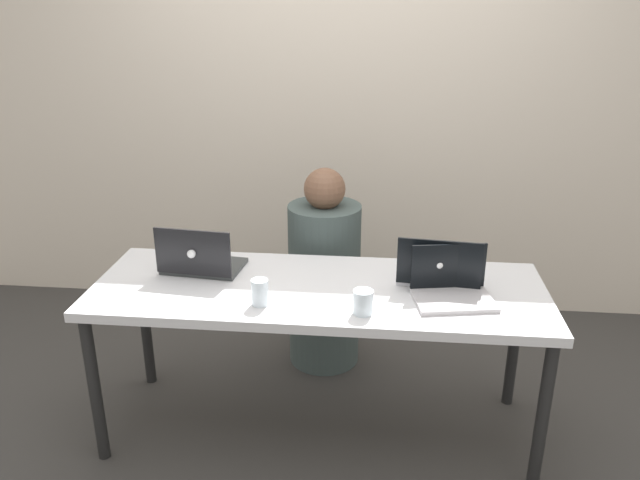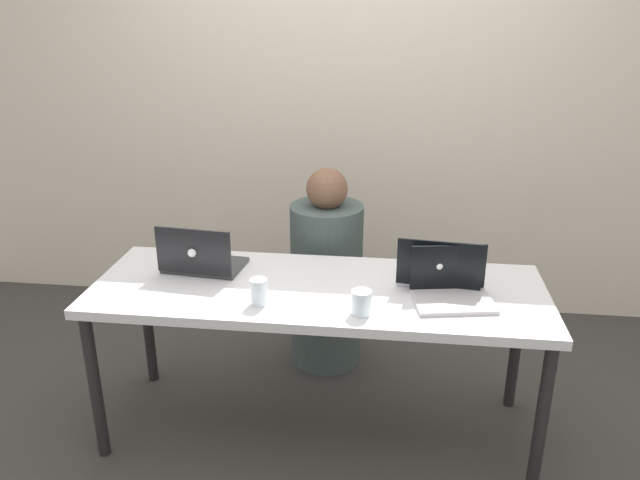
{
  "view_description": "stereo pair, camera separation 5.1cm",
  "coord_description": "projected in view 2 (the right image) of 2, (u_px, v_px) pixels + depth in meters",
  "views": [
    {
      "loc": [
        0.24,
        -2.32,
        1.82
      ],
      "look_at": [
        0.0,
        0.07,
        0.89
      ],
      "focal_mm": 35.0,
      "sensor_mm": 36.0,
      "label": 1
    },
    {
      "loc": [
        0.29,
        -2.31,
        1.82
      ],
      "look_at": [
        0.0,
        0.07,
        0.89
      ],
      "focal_mm": 35.0,
      "sensor_mm": 36.0,
      "label": 2
    }
  ],
  "objects": [
    {
      "name": "laptop_front_right",
      "position": [
        451.0,
        290.0,
        2.44
      ],
      "size": [
        0.34,
        0.26,
        0.2
      ],
      "rotation": [
        0.0,
        0.0,
        0.18
      ],
      "color": "#B5B1B4",
      "rests_on": "desk"
    },
    {
      "name": "laptop_back_left",
      "position": [
        201.0,
        261.0,
        2.7
      ],
      "size": [
        0.35,
        0.27,
        0.22
      ],
      "rotation": [
        0.0,
        0.0,
        3.04
      ],
      "color": "#363A3B",
      "rests_on": "desk"
    },
    {
      "name": "back_wall",
      "position": [
        347.0,
        96.0,
        3.59
      ],
      "size": [
        4.86,
        0.1,
        2.58
      ],
      "primitive_type": "cube",
      "color": "beige",
      "rests_on": "ground"
    },
    {
      "name": "laptop_back_right",
      "position": [
        439.0,
        273.0,
        2.59
      ],
      "size": [
        0.36,
        0.26,
        0.21
      ],
      "rotation": [
        0.0,
        0.0,
        3.04
      ],
      "color": "silver",
      "rests_on": "desk"
    },
    {
      "name": "ground_plane",
      "position": [
        318.0,
        427.0,
        2.83
      ],
      "size": [
        12.0,
        12.0,
        0.0
      ],
      "primitive_type": "plane",
      "color": "#373432"
    },
    {
      "name": "water_glass_right",
      "position": [
        361.0,
        304.0,
        2.34
      ],
      "size": [
        0.08,
        0.08,
        0.09
      ],
      "color": "silver",
      "rests_on": "desk"
    },
    {
      "name": "water_glass_left",
      "position": [
        259.0,
        293.0,
        2.41
      ],
      "size": [
        0.07,
        0.07,
        0.1
      ],
      "color": "silver",
      "rests_on": "desk"
    },
    {
      "name": "desk",
      "position": [
        318.0,
        300.0,
        2.59
      ],
      "size": [
        1.87,
        0.66,
        0.71
      ],
      "color": "silver",
      "rests_on": "ground"
    },
    {
      "name": "person_at_center",
      "position": [
        327.0,
        279.0,
        3.21
      ],
      "size": [
        0.44,
        0.44,
        1.05
      ],
      "rotation": [
        0.0,
        0.0,
        2.9
      ],
      "color": "#3F4D4B",
      "rests_on": "ground"
    }
  ]
}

